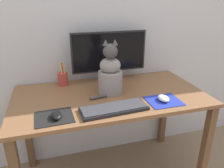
# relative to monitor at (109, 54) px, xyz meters

# --- Properties ---
(wall_back) EXTENTS (7.00, 0.04, 2.50)m
(wall_back) POSITION_rel_monitor_xyz_m (-0.06, 0.13, 0.31)
(wall_back) COLOR silver
(wall_back) RESTS_ON ground_plane
(desk) EXTENTS (1.30, 0.68, 0.73)m
(desk) POSITION_rel_monitor_xyz_m (-0.06, -0.24, -0.32)
(desk) COLOR brown
(desk) RESTS_ON ground_plane
(monitor) EXTENTS (0.57, 0.17, 0.39)m
(monitor) POSITION_rel_monitor_xyz_m (0.00, 0.00, 0.00)
(monitor) COLOR black
(monitor) RESTS_ON desk
(keyboard) EXTENTS (0.41, 0.17, 0.02)m
(keyboard) POSITION_rel_monitor_xyz_m (-0.10, -0.47, -0.20)
(keyboard) COLOR black
(keyboard) RESTS_ON desk
(mousepad_left) EXTENTS (0.22, 0.19, 0.00)m
(mousepad_left) POSITION_rel_monitor_xyz_m (-0.44, -0.45, -0.21)
(mousepad_left) COLOR black
(mousepad_left) RESTS_ON desk
(mousepad_right) EXTENTS (0.21, 0.19, 0.00)m
(mousepad_right) POSITION_rel_monitor_xyz_m (0.24, -0.44, -0.21)
(mousepad_right) COLOR #1E2D9E
(mousepad_right) RESTS_ON desk
(computer_mouse_left) EXTENTS (0.06, 0.10, 0.03)m
(computer_mouse_left) POSITION_rel_monitor_xyz_m (-0.43, -0.46, -0.20)
(computer_mouse_left) COLOR black
(computer_mouse_left) RESTS_ON mousepad_left
(computer_mouse_right) EXTENTS (0.07, 0.10, 0.03)m
(computer_mouse_right) POSITION_rel_monitor_xyz_m (0.24, -0.44, -0.20)
(computer_mouse_right) COLOR white
(computer_mouse_right) RESTS_ON mousepad_right
(cat) EXTENTS (0.26, 0.19, 0.37)m
(cat) POSITION_rel_monitor_xyz_m (-0.05, -0.22, -0.08)
(cat) COLOR gray
(cat) RESTS_ON desk
(pen_cup) EXTENTS (0.07, 0.07, 0.18)m
(pen_cup) POSITION_rel_monitor_xyz_m (-0.36, 0.02, -0.17)
(pen_cup) COLOR #B23833
(pen_cup) RESTS_ON desk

